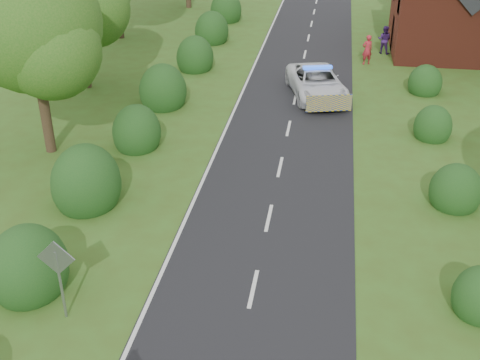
% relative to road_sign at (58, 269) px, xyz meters
% --- Properties ---
extents(road, '(6.00, 70.00, 0.02)m').
position_rel_road_sign_xyz_m(road, '(5.00, 13.00, -1.64)').
color(road, black).
rests_on(road, ground).
extents(road_markings, '(4.96, 70.00, 0.01)m').
position_rel_road_sign_xyz_m(road_markings, '(3.40, 10.93, -1.63)').
color(road_markings, white).
rests_on(road_markings, road).
extents(hedgerow_left, '(2.75, 50.41, 3.00)m').
position_rel_road_sign_xyz_m(hedgerow_left, '(-1.51, 9.69, -0.91)').
color(hedgerow_left, '#1D4A1A').
rests_on(hedgerow_left, ground).
extents(hedgerow_right, '(2.10, 45.78, 2.10)m').
position_rel_road_sign_xyz_m(hedgerow_right, '(11.60, 9.21, -1.10)').
color(hedgerow_right, '#1D4A1A').
rests_on(hedgerow_right, ground).
extents(tree_left_a, '(5.74, 5.60, 8.38)m').
position_rel_road_sign_xyz_m(tree_left_a, '(-4.75, 9.86, 3.69)').
color(tree_left_a, '#332316').
rests_on(tree_left_a, ground).
extents(road_sign, '(1.06, 0.08, 2.53)m').
position_rel_road_sign_xyz_m(road_sign, '(0.00, 0.00, 0.00)').
color(road_sign, gray).
rests_on(road_sign, ground).
extents(police_van, '(3.88, 5.97, 1.67)m').
position_rel_road_sign_xyz_m(police_van, '(6.06, 18.49, -0.89)').
color(police_van, white).
rests_on(police_van, ground).
extents(pedestrian_red, '(0.78, 0.66, 1.81)m').
position_rel_road_sign_xyz_m(pedestrian_red, '(8.83, 24.61, -0.75)').
color(pedestrian_red, '#B52431').
rests_on(pedestrian_red, ground).
extents(pedestrian_purple, '(1.04, 0.92, 1.78)m').
position_rel_road_sign_xyz_m(pedestrian_purple, '(9.98, 27.12, -0.76)').
color(pedestrian_purple, '#3D1F62').
rests_on(pedestrian_purple, ground).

